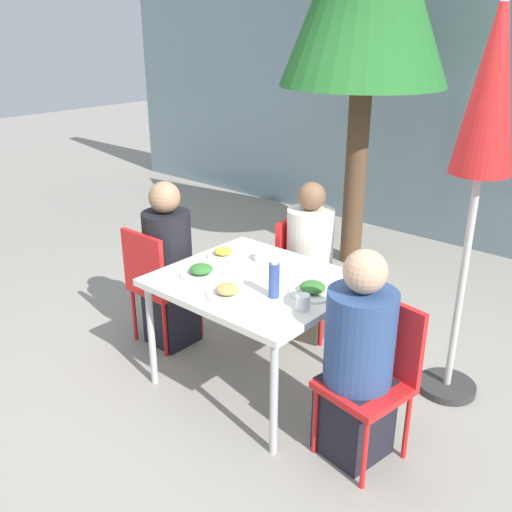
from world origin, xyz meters
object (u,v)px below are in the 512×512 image
person_far (309,265)px  salad_bowl (265,256)px  chair_left (156,279)px  chair_far (302,266)px  chair_right (375,369)px  bottle (274,280)px  person_right (358,363)px  person_left (169,269)px  drinking_cup (303,302)px  closed_umbrella (489,105)px

person_far → salad_bowl: person_far is taller
chair_left → chair_far: 1.06m
chair_right → chair_far: (-1.10, 0.84, 0.00)m
chair_right → bottle: size_ratio=3.92×
person_right → bottle: size_ratio=5.30×
chair_far → person_right: bearing=38.2°
person_left → salad_bowl: person_left is taller
person_far → drinking_cup: size_ratio=13.73×
closed_umbrella → salad_bowl: bearing=-157.2°
person_far → drinking_cup: person_far is taller
person_far → drinking_cup: bearing=23.3°
closed_umbrella → drinking_cup: closed_umbrella is taller
closed_umbrella → bottle: closed_umbrella is taller
chair_left → bottle: size_ratio=3.92×
salad_bowl → chair_left: bearing=-154.1°
person_left → closed_umbrella: size_ratio=0.50×
person_right → drinking_cup: (-0.36, 0.00, 0.23)m
chair_right → chair_far: 1.38m
person_left → person_far: person_left is taller
person_left → person_far: (0.67, 0.74, -0.02)m
drinking_cup → salad_bowl: size_ratio=0.59×
chair_left → salad_bowl: (0.71, 0.34, 0.25)m
closed_umbrella → salad_bowl: closed_umbrella is taller
person_left → closed_umbrella: closed_umbrella is taller
person_left → chair_right: (1.68, -0.06, -0.06)m
chair_left → person_right: bearing=-1.7°
person_far → chair_left: bearing=-51.8°
person_far → bottle: person_far is taller
chair_left → drinking_cup: (1.31, -0.05, 0.27)m
chair_far → closed_umbrella: (1.20, -0.04, 1.27)m
person_left → closed_umbrella: 2.27m
closed_umbrella → person_right: bearing=-100.5°
person_far → bottle: 0.98m
closed_umbrella → salad_bowl: 1.58m
drinking_cup → bottle: bearing=176.3°
person_left → closed_umbrella: bearing=22.6°
person_left → person_right: size_ratio=1.02×
chair_far → drinking_cup: bearing=26.1°
person_left → chair_far: (0.58, 0.78, -0.06)m
person_right → salad_bowl: 1.06m
chair_right → salad_bowl: 1.11m
chair_left → person_far: bearing=48.8°
drinking_cup → salad_bowl: 0.72m
person_right → bottle: (-0.58, 0.02, 0.29)m
chair_left → drinking_cup: size_ratio=10.27×
drinking_cup → chair_right: bearing=9.2°
person_far → bottle: (0.37, -0.86, 0.30)m
chair_left → chair_far: size_ratio=1.00×
chair_left → person_right: (1.67, -0.05, 0.04)m
person_right → chair_far: size_ratio=1.35×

